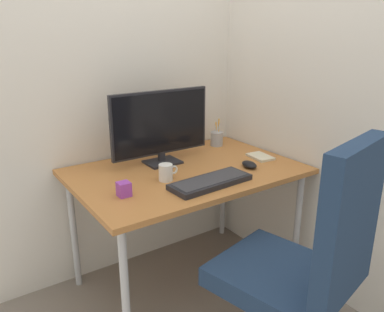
% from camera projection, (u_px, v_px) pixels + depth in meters
% --- Properties ---
extents(ground_plane, '(8.00, 8.00, 0.00)m').
position_uv_depth(ground_plane, '(187.00, 281.00, 2.33)').
color(ground_plane, slate).
extents(wall_back, '(2.12, 0.04, 2.80)m').
position_uv_depth(wall_back, '(144.00, 36.00, 2.23)').
color(wall_back, silver).
rests_on(wall_back, ground_plane).
extents(wall_side_right, '(0.04, 1.73, 2.80)m').
position_uv_depth(wall_side_right, '(294.00, 36.00, 2.13)').
color(wall_side_right, silver).
rests_on(wall_side_right, ground_plane).
extents(desk, '(1.20, 0.81, 0.71)m').
position_uv_depth(desk, '(186.00, 179.00, 2.13)').
color(desk, '#B27038').
rests_on(desk, ground_plane).
extents(office_chair, '(0.57, 0.62, 1.09)m').
position_uv_depth(office_chair, '(306.00, 262.00, 1.53)').
color(office_chair, black).
rests_on(office_chair, ground_plane).
extents(monitor, '(0.59, 0.15, 0.41)m').
position_uv_depth(monitor, '(161.00, 125.00, 2.14)').
color(monitor, black).
rests_on(monitor, desk).
extents(keyboard, '(0.43, 0.18, 0.03)m').
position_uv_depth(keyboard, '(211.00, 182.00, 1.90)').
color(keyboard, black).
rests_on(keyboard, desk).
extents(mouse, '(0.08, 0.11, 0.03)m').
position_uv_depth(mouse, '(249.00, 165.00, 2.13)').
color(mouse, black).
rests_on(mouse, desk).
extents(pen_holder, '(0.08, 0.08, 0.17)m').
position_uv_depth(pen_holder, '(217.00, 138.00, 2.52)').
color(pen_holder, '#9EA0A5').
rests_on(pen_holder, desk).
extents(notebook, '(0.12, 0.17, 0.01)m').
position_uv_depth(notebook, '(260.00, 157.00, 2.29)').
color(notebook, beige).
rests_on(notebook, desk).
extents(coffee_mug, '(0.11, 0.07, 0.08)m').
position_uv_depth(coffee_mug, '(166.00, 172.00, 1.94)').
color(coffee_mug, white).
rests_on(coffee_mug, desk).
extents(desk_clamp_accessory, '(0.06, 0.06, 0.07)m').
position_uv_depth(desk_clamp_accessory, '(124.00, 189.00, 1.76)').
color(desk_clamp_accessory, purple).
rests_on(desk_clamp_accessory, desk).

